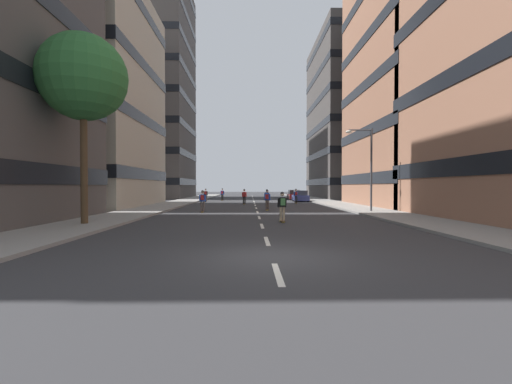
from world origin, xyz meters
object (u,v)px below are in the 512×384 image
skater_6 (244,196)px  parked_car_near (300,197)px  skater_0 (267,199)px  skater_3 (222,194)px  skater_1 (296,195)px  parked_car_mid (294,195)px  skater_5 (203,200)px  skater_7 (267,197)px  streetlamp_right (367,160)px  street_tree_near (83,78)px  skater_4 (282,205)px  skater_2 (206,194)px

skater_6 → parked_car_near: bearing=43.1°
skater_0 → skater_3: bearing=104.9°
skater_1 → skater_6: size_ratio=1.00×
skater_0 → skater_3: same height
parked_car_mid → skater_6: bearing=-118.7°
parked_car_mid → skater_1: 11.36m
skater_5 → skater_7: bearing=57.1°
streetlamp_right → skater_5: 13.41m
parked_car_near → street_tree_near: street_tree_near is taller
skater_1 → skater_6: 6.73m
street_tree_near → skater_3: (4.82, 32.08, -6.77)m
skater_3 → skater_4: bearing=-79.2°
parked_car_mid → streetlamp_right: bearing=-84.9°
skater_0 → skater_7: bearing=87.3°
skater_3 → skater_7: 15.23m
skater_1 → skater_7: 6.94m
parked_car_mid → skater_3: (-10.83, -2.97, 0.32)m
parked_car_mid → skater_5: 27.84m
skater_1 → skater_4: (-3.79, -22.08, 0.00)m
skater_7 → skater_3: bearing=112.2°
skater_6 → skater_7: 4.13m
parked_car_mid → skater_2: bearing=-151.5°
skater_6 → skater_7: bearing=-54.0°
parked_car_near → skater_1: bearing=-105.0°
parked_car_near → parked_car_mid: same height
skater_4 → skater_5: (-5.65, 7.66, 0.00)m
skater_3 → skater_4: size_ratio=1.00×
streetlamp_right → skater_4: bearing=-135.9°
streetlamp_right → parked_car_near: bearing=96.9°
skater_6 → skater_5: bearing=-104.8°
skater_3 → skater_5: (0.16, -22.74, 0.00)m
streetlamp_right → skater_2: bearing=128.1°
street_tree_near → skater_5: street_tree_near is taller
skater_5 → skater_4: bearing=-53.6°
skater_2 → street_tree_near: bearing=-95.9°
streetlamp_right → skater_0: streetlamp_right is taller
skater_0 → skater_6: same height
skater_7 → skater_1: bearing=56.4°
skater_4 → skater_6: size_ratio=1.00×
skater_1 → street_tree_near: bearing=-121.3°
parked_car_near → skater_6: (-7.50, -7.01, 0.32)m
parked_car_mid → skater_6: skater_6 is taller
street_tree_near → skater_7: bearing=59.5°
parked_car_mid → skater_4: skater_4 is taller
parked_car_near → skater_7: bearing=-116.1°
parked_car_near → skater_0: skater_0 is taller
street_tree_near → skater_4: size_ratio=5.59×
skater_1 → skater_5: 17.23m
parked_car_mid → skater_1: bearing=-96.2°
parked_car_near → skater_4: skater_4 is taller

